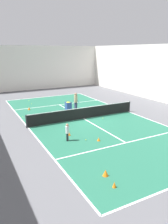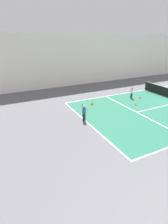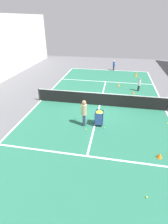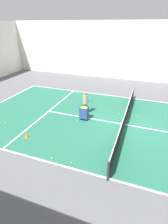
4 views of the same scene
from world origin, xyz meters
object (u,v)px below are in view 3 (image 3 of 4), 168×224
Objects in this scene: tennis_net at (100,99)px; player_near_baseline at (114,65)px; child_midcourt at (139,84)px; training_cone_1 at (119,85)px; ball_cart at (99,115)px; training_cone_0 at (136,75)px; coach_at_net at (84,111)px.

tennis_net is 7.85× the size of player_near_baseline.
tennis_net is 8.47× the size of child_midcourt.
child_midcourt reaches higher than tennis_net.
player_near_baseline reaches higher than training_cone_1.
player_near_baseline is 5.83m from training_cone_1.
training_cone_0 is (-2.98, -10.96, -0.50)m from ball_cart.
player_near_baseline reaches higher than training_cone_0.
tennis_net is at bearing -26.90° from coach_at_net.
training_cone_0 is at bearing -111.35° from tennis_net.
child_midcourt reaches higher than ball_cart.
ball_cart is (2.88, 6.37, -0.01)m from child_midcourt.
child_midcourt is 3.66× the size of training_cone_0.
child_midcourt is 6.99m from ball_cart.
training_cone_1 is (-0.74, 5.75, -0.60)m from player_near_baseline.
player_near_baseline is at bearing -19.74° from coach_at_net.
child_midcourt is (-3.12, -3.63, 0.14)m from tennis_net.
ball_cart is at bearing 94.93° from tennis_net.
child_midcourt is at bearing 88.85° from training_cone_0.
coach_at_net is at bearing 75.04° from training_cone_1.
training_cone_0 is at bearing -117.12° from training_cone_1.
tennis_net is at bearing 68.65° from training_cone_0.
coach_at_net reaches higher than training_cone_1.
player_near_baseline is at bearing -39.21° from training_cone_0.
ball_cart reaches higher than training_cone_1.
coach_at_net is 0.98m from ball_cart.
training_cone_0 is at bearing -33.38° from coach_at_net.
training_cone_0 is at bearing -105.19° from ball_cart.
tennis_net is 10.36m from player_near_baseline.
tennis_net is 3.07m from coach_at_net.
training_cone_1 is at bearing -106.42° from tennis_net.
coach_at_net is at bearing 13.81° from ball_cart.
training_cone_1 is (-1.12, -7.33, -0.55)m from ball_cart.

